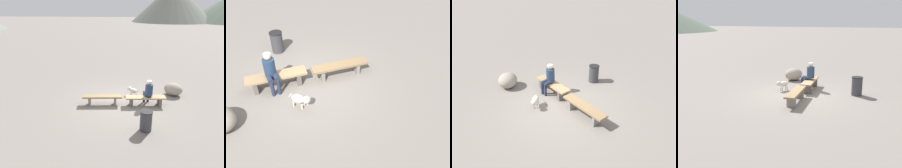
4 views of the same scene
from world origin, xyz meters
TOP-DOWN VIEW (x-y plane):
  - ground at (0.00, 0.00)m, footprint 210.00×210.00m
  - bench_left at (-0.98, -0.28)m, footprint 1.86×0.60m
  - bench_right at (1.03, -0.18)m, footprint 1.88×0.66m
  - seated_person at (1.15, -0.08)m, footprint 0.43×0.62m
  - dog at (0.42, 0.91)m, footprint 0.59×0.48m
  - trash_bin at (0.93, -2.29)m, footprint 0.47×0.47m
  - boulder at (2.53, 1.23)m, footprint 1.22×1.17m
  - distant_peak_1 at (12.91, 65.31)m, footprint 26.62×26.62m

SIDE VIEW (x-z plane):
  - ground at x=0.00m, z-range -0.06..0.00m
  - dog at x=0.42m, z-range 0.08..0.53m
  - bench_right at x=1.03m, z-range 0.09..0.54m
  - boulder at x=2.53m, z-range 0.00..0.64m
  - bench_left at x=-0.98m, z-range 0.11..0.57m
  - trash_bin at x=0.93m, z-range 0.00..0.79m
  - seated_person at x=1.15m, z-range 0.10..1.33m
  - distant_peak_1 at x=12.91m, z-range 0.00..12.18m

